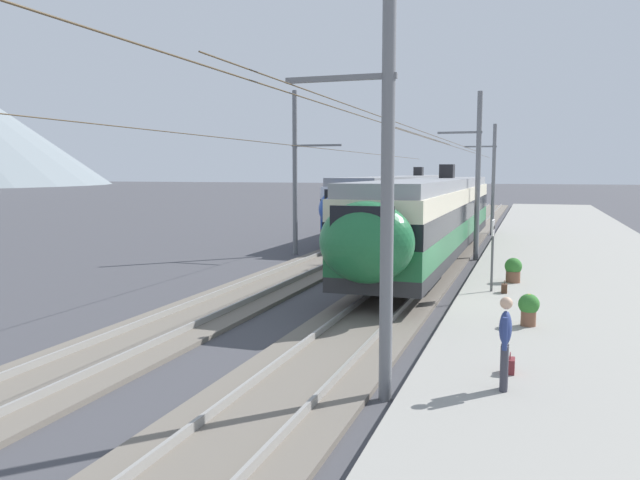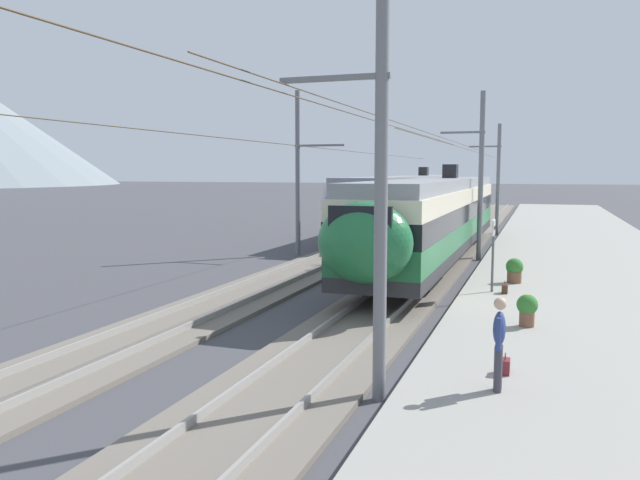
{
  "view_description": "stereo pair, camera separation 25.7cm",
  "coord_description": "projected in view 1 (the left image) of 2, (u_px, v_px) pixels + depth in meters",
  "views": [
    {
      "loc": [
        -18.79,
        -3.2,
        4.19
      ],
      "look_at": [
        0.34,
        3.3,
        1.97
      ],
      "focal_mm": 35.04,
      "sensor_mm": 36.0,
      "label": 1
    },
    {
      "loc": [
        -18.7,
        -3.44,
        4.19
      ],
      "look_at": [
        0.34,
        3.3,
        1.97
      ],
      "focal_mm": 35.04,
      "sensor_mm": 36.0,
      "label": 2
    }
  ],
  "objects": [
    {
      "name": "catenary_mast_east",
      "position": [
        491.0,
        177.0,
        40.9
      ],
      "size": [
        45.49,
        2.07,
        7.26
      ],
      "color": "slate",
      "rests_on": "ground"
    },
    {
      "name": "potted_plant_by_shelter",
      "position": [
        529.0,
        307.0,
        15.73
      ],
      "size": [
        0.52,
        0.52,
        0.82
      ],
      "color": "brown",
      "rests_on": "platform_slab"
    },
    {
      "name": "train_near_platform",
      "position": [
        434.0,
        215.0,
        28.4
      ],
      "size": [
        25.97,
        2.91,
        4.27
      ],
      "color": "#2D2D30",
      "rests_on": "track_near"
    },
    {
      "name": "catenary_mast_west",
      "position": [
        381.0,
        170.0,
        11.08
      ],
      "size": [
        45.49,
        2.07,
        8.14
      ],
      "color": "slate",
      "rests_on": "ground"
    },
    {
      "name": "ground_plane",
      "position": [
        418.0,
        308.0,
        19.16
      ],
      "size": [
        400.0,
        400.0,
        0.0
      ],
      "primitive_type": "plane",
      "color": "#424247"
    },
    {
      "name": "passenger_walking",
      "position": [
        505.0,
        338.0,
        11.04
      ],
      "size": [
        0.53,
        0.22,
        1.69
      ],
      "color": "#383842",
      "rests_on": "platform_slab"
    },
    {
      "name": "train_far_track",
      "position": [
        406.0,
        198.0,
        46.75
      ],
      "size": [
        33.71,
        2.99,
        4.27
      ],
      "color": "#2D2D30",
      "rests_on": "track_far"
    },
    {
      "name": "potted_plant_platform_edge",
      "position": [
        513.0,
        269.0,
        21.9
      ],
      "size": [
        0.59,
        0.59,
        0.87
      ],
      "color": "brown",
      "rests_on": "platform_slab"
    },
    {
      "name": "catenary_mast_far_side",
      "position": [
        298.0,
        171.0,
        31.09
      ],
      "size": [
        45.49,
        2.58,
        8.17
      ],
      "color": "slate",
      "rests_on": "ground"
    },
    {
      "name": "handbag_near_sign",
      "position": [
        504.0,
        288.0,
        20.05
      ],
      "size": [
        0.32,
        0.18,
        0.41
      ],
      "color": "#472D1E",
      "rests_on": "platform_slab"
    },
    {
      "name": "handbag_beside_passenger",
      "position": [
        510.0,
        365.0,
        12.08
      ],
      "size": [
        0.32,
        0.18,
        0.42
      ],
      "color": "maroon",
      "rests_on": "platform_slab"
    },
    {
      "name": "track_near",
      "position": [
        386.0,
        304.0,
        19.48
      ],
      "size": [
        120.0,
        3.0,
        0.28
      ],
      "color": "#6B6359",
      "rests_on": "ground"
    },
    {
      "name": "track_far",
      "position": [
        247.0,
        294.0,
        21.01
      ],
      "size": [
        120.0,
        3.0,
        0.28
      ],
      "color": "#6B6359",
      "rests_on": "ground"
    },
    {
      "name": "catenary_mast_mid",
      "position": [
        475.0,
        173.0,
        29.25
      ],
      "size": [
        45.49,
        2.07,
        7.89
      ],
      "color": "slate",
      "rests_on": "ground"
    },
    {
      "name": "platform_slab",
      "position": [
        610.0,
        317.0,
        17.43
      ],
      "size": [
        120.0,
        8.59,
        0.3
      ],
      "primitive_type": "cube",
      "color": "gray",
      "rests_on": "ground"
    },
    {
      "name": "platform_sign",
      "position": [
        493.0,
        239.0,
        20.13
      ],
      "size": [
        0.7,
        0.08,
        2.34
      ],
      "color": "#59595B",
      "rests_on": "platform_slab"
    }
  ]
}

